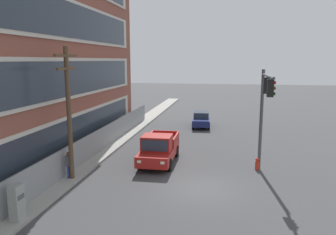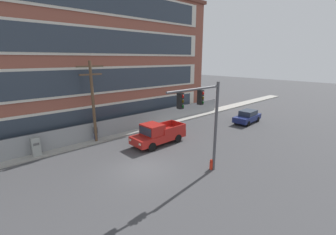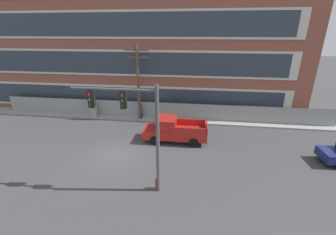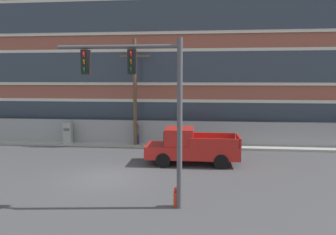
{
  "view_description": "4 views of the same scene",
  "coord_description": "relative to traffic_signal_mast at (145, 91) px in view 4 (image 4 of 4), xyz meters",
  "views": [
    {
      "loc": [
        -16.8,
        -1.18,
        6.86
      ],
      "look_at": [
        1.87,
        2.13,
        3.53
      ],
      "focal_mm": 35.0,
      "sensor_mm": 36.0,
      "label": 1
    },
    {
      "loc": [
        -8.45,
        -12.17,
        7.76
      ],
      "look_at": [
        4.17,
        1.86,
        2.8
      ],
      "focal_mm": 24.0,
      "sensor_mm": 36.0,
      "label": 2
    },
    {
      "loc": [
        5.9,
        -14.0,
        8.76
      ],
      "look_at": [
        3.6,
        2.51,
        2.33
      ],
      "focal_mm": 24.0,
      "sensor_mm": 36.0,
      "label": 3
    },
    {
      "loc": [
        4.72,
        -15.26,
        4.87
      ],
      "look_at": [
        2.89,
        1.62,
        2.84
      ],
      "focal_mm": 35.0,
      "sensor_mm": 36.0,
      "label": 4
    }
  ],
  "objects": [
    {
      "name": "sidewalk_building_side",
      "position": [
        -2.6,
        11.26,
        -4.34
      ],
      "size": [
        80.0,
        1.85,
        0.16
      ],
      "primitive_type": "cube",
      "color": "#9E9B93",
      "rests_on": "ground"
    },
    {
      "name": "fire_hydrant",
      "position": [
        1.15,
        0.13,
        -4.04
      ],
      "size": [
        0.24,
        0.24,
        0.78
      ],
      "color": "red",
      "rests_on": "ground"
    },
    {
      "name": "pedestrian_near_cabinet",
      "position": [
        -2.6,
        10.99,
        -3.44
      ],
      "size": [
        0.37,
        0.46,
        1.69
      ],
      "color": "navy",
      "rests_on": "ground"
    },
    {
      "name": "brick_mill_building",
      "position": [
        -6.23,
        16.56,
        3.14
      ],
      "size": [
        41.33,
        9.35,
        15.08
      ],
      "color": "brown",
      "rests_on": "ground"
    },
    {
      "name": "chain_link_fence",
      "position": [
        -0.75,
        11.34,
        -3.47
      ],
      "size": [
        34.63,
        0.06,
        1.86
      ],
      "color": "gray",
      "rests_on": "ground"
    },
    {
      "name": "traffic_signal_mast",
      "position": [
        0.0,
        0.0,
        0.0
      ],
      "size": [
        4.63,
        0.43,
        6.31
      ],
      "color": "#4C4C51",
      "rests_on": "ground"
    },
    {
      "name": "ground_plane",
      "position": [
        -2.6,
        3.4,
        -4.42
      ],
      "size": [
        160.0,
        160.0,
        0.0
      ],
      "primitive_type": "plane",
      "color": "#424244"
    },
    {
      "name": "pickup_truck_red",
      "position": [
        1.39,
        6.52,
        -3.45
      ],
      "size": [
        5.34,
        2.18,
        2.06
      ],
      "color": "#AD1E19",
      "rests_on": "ground"
    },
    {
      "name": "electrical_cabinet",
      "position": [
        -7.7,
        10.79,
        -3.57
      ],
      "size": [
        0.62,
        0.44,
        1.7
      ],
      "color": "#939993",
      "rests_on": "ground"
    },
    {
      "name": "utility_pole_near_corner",
      "position": [
        -2.67,
        10.78,
        -0.18
      ],
      "size": [
        2.43,
        0.26,
        7.6
      ],
      "color": "brown",
      "rests_on": "ground"
    }
  ]
}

